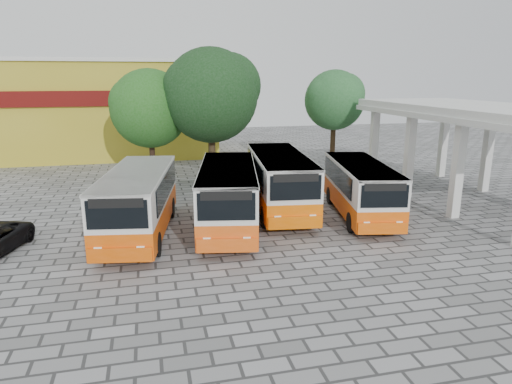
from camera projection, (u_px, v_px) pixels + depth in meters
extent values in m
plane|color=slate|center=(319.00, 242.00, 19.50)|extent=(90.00, 90.00, 0.00)
cube|color=silver|center=(374.00, 144.00, 30.55)|extent=(0.45, 0.45, 5.00)
cube|color=silver|center=(443.00, 141.00, 31.73)|extent=(0.45, 0.45, 5.00)
cube|color=silver|center=(480.00, 109.00, 24.35)|extent=(6.60, 15.60, 0.40)
cube|color=silver|center=(479.00, 115.00, 24.43)|extent=(6.80, 15.80, 0.30)
cube|color=#AD9B22|center=(99.00, 110.00, 40.57)|extent=(20.00, 10.00, 8.00)
cube|color=#590C0A|center=(91.00, 99.00, 35.46)|extent=(20.00, 0.20, 1.20)
cube|color=silver|center=(95.00, 61.00, 39.54)|extent=(20.40, 10.40, 0.30)
cube|color=#DD4E04|center=(139.00, 216.00, 20.17)|extent=(3.66, 8.28, 1.05)
cube|color=silver|center=(138.00, 188.00, 19.86)|extent=(3.66, 8.28, 1.47)
cube|color=silver|center=(137.00, 173.00, 19.70)|extent=(3.71, 8.29, 0.12)
cube|color=black|center=(108.00, 189.00, 19.59)|extent=(1.12, 6.52, 1.05)
cube|color=black|center=(166.00, 186.00, 20.13)|extent=(1.12, 6.52, 1.05)
cube|color=black|center=(136.00, 214.00, 16.07)|extent=(2.13, 0.40, 1.05)
cube|color=black|center=(135.00, 202.00, 15.97)|extent=(1.88, 0.37, 0.34)
cylinder|color=black|center=(111.00, 247.00, 17.58)|extent=(0.28, 1.00, 1.00)
cylinder|color=black|center=(167.00, 242.00, 18.07)|extent=(0.28, 1.00, 1.00)
cylinder|color=black|center=(118.00, 210.00, 22.48)|extent=(0.28, 1.00, 1.00)
cylinder|color=black|center=(163.00, 207.00, 22.97)|extent=(0.28, 1.00, 1.00)
cube|color=#E3520E|center=(228.00, 209.00, 21.13)|extent=(3.87, 8.37, 1.06)
cube|color=silver|center=(228.00, 182.00, 20.82)|extent=(3.87, 8.37, 1.48)
cube|color=silver|center=(228.00, 168.00, 20.65)|extent=(3.92, 8.38, 0.12)
cube|color=black|center=(201.00, 184.00, 20.54)|extent=(1.28, 6.54, 1.06)
cube|color=black|center=(254.00, 181.00, 21.09)|extent=(1.28, 6.54, 1.06)
cube|color=black|center=(247.00, 206.00, 16.99)|extent=(2.14, 0.45, 1.06)
cube|color=black|center=(246.00, 195.00, 16.89)|extent=(1.89, 0.41, 0.34)
cylinder|color=black|center=(213.00, 238.00, 18.52)|extent=(0.28, 1.01, 1.01)
cylinder|color=black|center=(265.00, 234.00, 19.00)|extent=(0.28, 1.01, 1.01)
cylinder|color=black|center=(199.00, 204.00, 23.46)|extent=(0.28, 1.01, 1.01)
cylinder|color=black|center=(240.00, 202.00, 23.94)|extent=(0.28, 1.01, 1.01)
cube|color=#EB5F00|center=(279.00, 194.00, 23.84)|extent=(3.44, 8.52, 1.09)
cube|color=silver|center=(280.00, 169.00, 23.51)|extent=(3.44, 8.52, 1.52)
cube|color=silver|center=(280.00, 156.00, 23.34)|extent=(3.49, 8.52, 0.12)
cube|color=black|center=(256.00, 170.00, 23.23)|extent=(0.85, 6.79, 1.09)
cube|color=black|center=(303.00, 168.00, 23.79)|extent=(0.85, 6.79, 1.09)
cube|color=black|center=(307.00, 187.00, 19.59)|extent=(2.22, 0.31, 1.09)
cube|color=black|center=(307.00, 177.00, 19.48)|extent=(1.96, 0.29, 0.35)
cylinder|color=black|center=(272.00, 218.00, 21.15)|extent=(0.29, 1.04, 1.04)
cylinder|color=black|center=(318.00, 214.00, 21.65)|extent=(0.29, 1.04, 1.04)
cylinder|color=black|center=(248.00, 190.00, 26.23)|extent=(0.29, 1.04, 1.04)
cylinder|color=black|center=(285.00, 188.00, 26.73)|extent=(0.29, 1.04, 1.04)
cube|color=#E85304|center=(360.00, 200.00, 22.93)|extent=(3.63, 7.73, 0.98)
cube|color=silver|center=(361.00, 177.00, 22.64)|extent=(3.63, 7.73, 1.37)
cube|color=silver|center=(362.00, 165.00, 22.48)|extent=(3.67, 7.74, 0.11)
cube|color=black|center=(340.00, 178.00, 22.38)|extent=(1.24, 6.03, 0.98)
cube|color=black|center=(382.00, 176.00, 22.89)|extent=(1.24, 6.03, 0.98)
cube|color=black|center=(401.00, 196.00, 19.11)|extent=(1.97, 0.44, 0.98)
cube|color=black|center=(402.00, 187.00, 19.01)|extent=(1.75, 0.40, 0.32)
cylinder|color=black|center=(363.00, 223.00, 20.52)|extent=(0.26, 0.93, 0.93)
cylinder|color=black|center=(403.00, 220.00, 20.97)|extent=(0.26, 0.93, 0.93)
cylinder|color=black|center=(323.00, 197.00, 25.08)|extent=(0.26, 0.93, 0.93)
cylinder|color=black|center=(357.00, 194.00, 25.53)|extent=(0.26, 0.93, 0.93)
cylinder|color=#302015|center=(152.00, 152.00, 31.87)|extent=(0.38, 0.38, 3.49)
sphere|color=#1D5716|center=(150.00, 108.00, 31.13)|extent=(5.36, 5.36, 5.36)
sphere|color=#1D5716|center=(165.00, 100.00, 31.52)|extent=(3.75, 3.75, 3.75)
sphere|color=#1D5716|center=(135.00, 103.00, 30.63)|extent=(3.49, 3.49, 3.49)
cylinder|color=#3E2F1C|center=(212.00, 148.00, 31.40)|extent=(0.49, 0.49, 4.14)
sphere|color=black|center=(211.00, 95.00, 30.52)|extent=(6.33, 6.33, 6.33)
sphere|color=black|center=(228.00, 86.00, 30.93)|extent=(4.43, 4.43, 4.43)
sphere|color=black|center=(194.00, 88.00, 29.97)|extent=(4.12, 4.12, 4.12)
cylinder|color=#402C19|center=(333.00, 146.00, 34.22)|extent=(0.38, 0.38, 3.58)
sphere|color=#205625|center=(334.00, 100.00, 33.38)|extent=(4.38, 4.38, 4.38)
sphere|color=#205625|center=(344.00, 94.00, 33.75)|extent=(3.06, 3.06, 3.06)
sphere|color=#205625|center=(326.00, 96.00, 32.94)|extent=(2.85, 2.85, 2.85)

